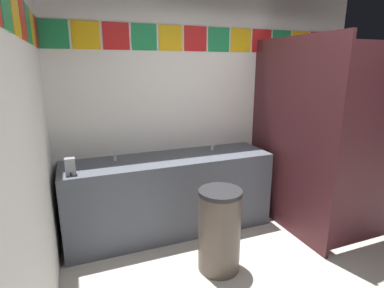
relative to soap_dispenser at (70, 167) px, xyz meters
name	(u,v)px	position (x,y,z in m)	size (l,w,h in m)	color
wall_back	(216,104)	(1.71, 0.53, 0.43)	(3.79, 0.09, 2.73)	white
wall_side	(12,167)	(-0.22, -1.28, 0.43)	(0.09, 3.54, 2.73)	white
vanity_counter	(170,194)	(1.00, 0.19, -0.50)	(2.26, 0.61, 0.87)	#4C515B
faucet_left	(115,156)	(0.44, 0.28, -0.03)	(0.04, 0.10, 0.14)	silver
faucet_right	(213,146)	(1.57, 0.28, -0.03)	(0.04, 0.10, 0.14)	silver
soap_dispenser	(70,167)	(0.00, 0.00, 0.00)	(0.09, 0.09, 0.16)	gray
stall_divider	(317,142)	(2.42, -0.46, 0.12)	(0.92, 1.40, 2.13)	#471E23
toilet	(309,188)	(2.81, 0.00, -0.64)	(0.39, 0.49, 0.74)	white
trash_bin	(219,230)	(1.21, -0.64, -0.55)	(0.39, 0.39, 0.78)	brown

